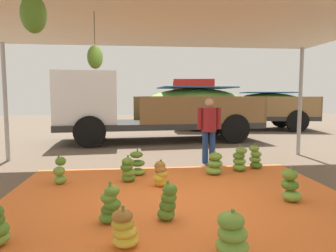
# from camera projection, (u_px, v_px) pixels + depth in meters

# --- Properties ---
(ground_plane) EXTENTS (40.00, 40.00, 0.00)m
(ground_plane) POSITION_uv_depth(u_px,v_px,m) (161.00, 160.00, 7.62)
(ground_plane) COLOR brown
(tarp_orange) EXTENTS (5.41, 4.26, 0.01)m
(tarp_orange) POSITION_uv_depth(u_px,v_px,m) (177.00, 199.00, 4.65)
(tarp_orange) COLOR orange
(tarp_orange) RESTS_ON ground
(tent_canopy) EXTENTS (8.00, 7.00, 2.95)m
(tent_canopy) POSITION_uv_depth(u_px,v_px,m) (178.00, 6.00, 4.28)
(tent_canopy) COLOR #9EA0A5
(tent_canopy) RESTS_ON ground
(banana_bunch_0) EXTENTS (0.32, 0.29, 0.51)m
(banana_bunch_0) POSITION_uv_depth(u_px,v_px,m) (168.00, 203.00, 3.85)
(banana_bunch_0) COLOR #518428
(banana_bunch_0) RESTS_ON tarp_orange
(banana_bunch_1) EXTENTS (0.44, 0.42, 0.49)m
(banana_bunch_1) POSITION_uv_depth(u_px,v_px,m) (215.00, 164.00, 6.12)
(banana_bunch_1) COLOR #75A83D
(banana_bunch_1) RESTS_ON tarp_orange
(banana_bunch_3) EXTENTS (0.36, 0.35, 0.50)m
(banana_bunch_3) POSITION_uv_depth(u_px,v_px,m) (128.00, 171.00, 5.57)
(banana_bunch_3) COLOR #518428
(banana_bunch_3) RESTS_ON tarp_orange
(banana_bunch_4) EXTENTS (0.36, 0.38, 0.52)m
(banana_bunch_4) POSITION_uv_depth(u_px,v_px,m) (291.00, 186.00, 4.55)
(banana_bunch_4) COLOR #75A83D
(banana_bunch_4) RESTS_ON tarp_orange
(banana_bunch_6) EXTENTS (0.32, 0.32, 0.52)m
(banana_bunch_6) POSITION_uv_depth(u_px,v_px,m) (110.00, 205.00, 3.78)
(banana_bunch_6) COLOR #518428
(banana_bunch_6) RESTS_ON tarp_orange
(banana_bunch_7) EXTENTS (0.40, 0.40, 0.54)m
(banana_bunch_7) POSITION_uv_depth(u_px,v_px,m) (137.00, 164.00, 6.07)
(banana_bunch_7) COLOR #75A83D
(banana_bunch_7) RESTS_ON tarp_orange
(banana_bunch_8) EXTENTS (0.47, 0.47, 0.47)m
(banana_bunch_8) POSITION_uv_depth(u_px,v_px,m) (232.00, 235.00, 3.00)
(banana_bunch_8) COLOR #75A83D
(banana_bunch_8) RESTS_ON tarp_orange
(banana_bunch_9) EXTENTS (0.38, 0.38, 0.55)m
(banana_bunch_9) POSITION_uv_depth(u_px,v_px,m) (255.00, 158.00, 6.66)
(banana_bunch_9) COLOR #477523
(banana_bunch_9) RESTS_ON tarp_orange
(banana_bunch_10) EXTENTS (0.38, 0.39, 0.43)m
(banana_bunch_10) POSITION_uv_depth(u_px,v_px,m) (124.00, 229.00, 3.19)
(banana_bunch_10) COLOR gold
(banana_bunch_10) RESTS_ON tarp_orange
(banana_bunch_11) EXTENTS (0.38, 0.37, 0.55)m
(banana_bunch_11) POSITION_uv_depth(u_px,v_px,m) (240.00, 160.00, 6.44)
(banana_bunch_11) COLOR #60932D
(banana_bunch_11) RESTS_ON tarp_orange
(banana_bunch_12) EXTENTS (0.33, 0.33, 0.48)m
(banana_bunch_12) POSITION_uv_depth(u_px,v_px,m) (160.00, 175.00, 5.29)
(banana_bunch_12) COLOR gold
(banana_bunch_12) RESTS_ON tarp_orange
(banana_bunch_14) EXTENTS (0.30, 0.32, 0.54)m
(banana_bunch_14) POSITION_uv_depth(u_px,v_px,m) (60.00, 172.00, 5.43)
(banana_bunch_14) COLOR #75A83D
(banana_bunch_14) RESTS_ON tarp_orange
(cargo_truck_main) EXTENTS (7.24, 3.05, 2.40)m
(cargo_truck_main) POSITION_uv_depth(u_px,v_px,m) (154.00, 107.00, 10.85)
(cargo_truck_main) COLOR #2D2D2D
(cargo_truck_main) RESTS_ON ground
(cargo_truck_far) EXTENTS (6.92, 3.32, 2.40)m
(cargo_truck_far) POSITION_uv_depth(u_px,v_px,m) (236.00, 105.00, 14.76)
(cargo_truck_far) COLOR #2D2D2D
(cargo_truck_far) RESTS_ON ground
(worker_0) EXTENTS (0.57, 0.35, 1.55)m
(worker_0) POSITION_uv_depth(u_px,v_px,m) (209.00, 125.00, 7.20)
(worker_0) COLOR navy
(worker_0) RESTS_ON ground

